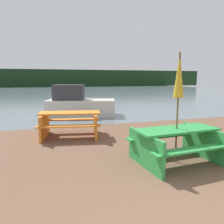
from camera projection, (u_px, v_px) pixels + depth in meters
water at (55, 91)px, 32.30m from camera, size 60.00×50.00×0.00m
far_treeline at (51, 78)px, 50.88m from camera, size 80.00×1.60×4.00m
picnic_table_green at (176, 142)px, 4.83m from camera, size 1.94×1.51×0.76m
picnic_table_orange at (70, 122)px, 6.99m from camera, size 2.12×1.71×0.80m
umbrella_gold at (179, 77)px, 4.62m from camera, size 0.22×0.22×2.40m
boat at (79, 104)px, 10.98m from camera, size 3.61×2.32×1.55m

